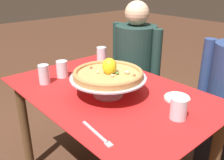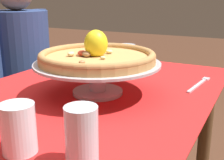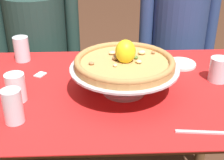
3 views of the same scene
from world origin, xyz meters
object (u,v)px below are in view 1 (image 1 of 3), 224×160
Objects in this scene: pizza_stand at (108,81)px; pizza at (108,73)px; water_glass_back_left at (101,56)px; dinner_fork at (98,135)px; sugar_packet at (93,71)px; water_glass_side_left at (62,70)px; side_plate at (177,98)px; water_glass_front_left at (44,76)px; water_glass_side_right at (178,110)px; diner_left at (135,70)px.

pizza is at bearing 70.17° from pizza_stand.
water_glass_back_left reaches higher than dinner_fork.
pizza is at bearing -35.49° from water_glass_back_left.
water_glass_side_left is at bearing -103.06° from sugar_packet.
side_plate is (0.76, -0.09, -0.04)m from water_glass_back_left.
pizza is 0.44m from water_glass_front_left.
water_glass_side_right is 0.09× the size of diner_left.
water_glass_side_right is 0.82m from water_glass_side_left.
sugar_packet is (-0.62, 0.45, -0.00)m from dinner_fork.
dinner_fork is at bearing -19.36° from water_glass_side_left.
water_glass_front_left is at bearing -80.77° from water_glass_back_left.
sugar_packet is (-0.36, 0.17, -0.13)m from pizza.
dinner_fork is at bearing -40.17° from water_glass_back_left.
water_glass_back_left is 0.96m from dinner_fork.
water_glass_front_left is 0.14m from water_glass_side_left.
water_glass_side_left is 0.79m from diner_left.
dinner_fork is at bearing -35.87° from sugar_packet.
water_glass_front_left is at bearing -153.59° from pizza.
pizza_stand is at bearing -168.55° from water_glass_side_right.
sugar_packet is at bearing 173.71° from water_glass_side_right.
water_glass_back_left is (-0.47, 0.34, -0.03)m from pizza_stand.
pizza_stand is at bearing -56.75° from diner_left.
dinner_fork is (0.67, -0.24, -0.04)m from water_glass_side_left.
pizza is 0.42m from water_glass_side_right.
diner_left is (-0.11, 0.55, -0.16)m from sugar_packet.
diner_left is at bearing 126.31° from dinner_fork.
water_glass_front_left is at bearing -80.30° from water_glass_side_left.
water_glass_back_left is at bearing 163.84° from water_glass_side_right.
diner_left is (-0.06, 0.76, -0.21)m from water_glass_side_left.
water_glass_front_left is at bearing -94.11° from sugar_packet.
water_glass_front_left is at bearing 171.66° from dinner_fork.
sugar_packet is at bearing 144.13° from dinner_fork.
diner_left is at bearing 144.09° from water_glass_side_right.
pizza is 7.66× the size of sugar_packet.
water_glass_side_left is 0.72m from dinner_fork.
pizza_stand reaches higher than water_glass_side_right.
water_glass_back_left is 0.39m from water_glass_side_left.
pizza_stand is 0.89m from diner_left.
side_plate is at bearing 87.55° from dinner_fork.
pizza_stand is 1.92× the size of dinner_fork.
water_glass_front_left is at bearing -84.63° from diner_left.
water_glass_front_left is 0.10× the size of diner_left.
water_glass_back_left is at bearing 144.43° from pizza_stand.
pizza_stand reaches higher than sugar_packet.
water_glass_front_left reaches higher than water_glass_side_left.
pizza is at bearing -24.77° from sugar_packet.
pizza_stand is 0.36× the size of diner_left.
water_glass_side_right is (0.40, 0.08, -0.09)m from pizza.
pizza is 3.72× the size of water_glass_side_right.
dinner_fork is 4.37× the size of sugar_packet.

